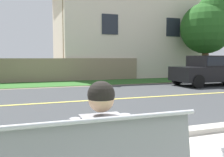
% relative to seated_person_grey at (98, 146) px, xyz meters
% --- Properties ---
extents(ground_plane, '(140.00, 140.00, 0.00)m').
position_rel_seated_person_grey_xyz_m(ground_plane, '(1.09, 7.47, -0.68)').
color(ground_plane, '#665B4C').
extents(curb_edge, '(44.00, 0.30, 0.11)m').
position_rel_seated_person_grey_xyz_m(curb_edge, '(1.09, 1.82, -0.62)').
color(curb_edge, '#ADA89E').
rests_on(curb_edge, ground_plane).
extents(street_asphalt, '(52.00, 8.00, 0.01)m').
position_rel_seated_person_grey_xyz_m(street_asphalt, '(1.09, 5.97, -0.67)').
color(street_asphalt, '#383A3D').
rests_on(street_asphalt, ground_plane).
extents(road_centre_line, '(48.00, 0.14, 0.01)m').
position_rel_seated_person_grey_xyz_m(road_centre_line, '(1.09, 5.97, -0.67)').
color(road_centre_line, '#E0CC4C').
rests_on(road_centre_line, ground_plane).
extents(far_verge_grass, '(48.00, 2.80, 0.02)m').
position_rel_seated_person_grey_xyz_m(far_verge_grass, '(1.09, 11.79, -0.67)').
color(far_verge_grass, '#2D6026').
rests_on(far_verge_grass, ground_plane).
extents(seated_person_grey, '(0.52, 0.68, 1.25)m').
position_rel_seated_person_grey_xyz_m(seated_person_grey, '(0.00, 0.00, 0.00)').
color(seated_person_grey, black).
rests_on(seated_person_grey, ground_plane).
extents(car_black_far, '(4.30, 1.86, 1.54)m').
position_rel_seated_person_grey_xyz_m(car_black_far, '(8.71, 8.37, 0.18)').
color(car_black_far, black).
rests_on(car_black_far, ground_plane).
extents(shade_tree_left, '(3.42, 3.42, 5.64)m').
position_rel_seated_person_grey_xyz_m(shade_tree_left, '(11.16, 11.70, 2.98)').
color(shade_tree_left, brown).
rests_on(shade_tree_left, ground_plane).
extents(garden_wall, '(13.00, 0.36, 1.40)m').
position_rel_seated_person_grey_xyz_m(garden_wall, '(0.11, 13.41, 0.02)').
color(garden_wall, gray).
rests_on(garden_wall, ground_plane).
extents(house_across_street, '(11.45, 6.91, 7.13)m').
position_rel_seated_person_grey_xyz_m(house_across_street, '(7.15, 16.60, 2.93)').
color(house_across_street, beige).
rests_on(house_across_street, ground_plane).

